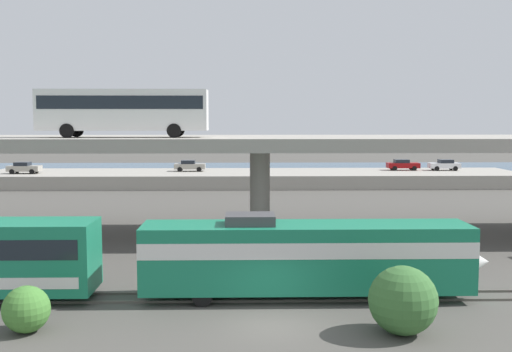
% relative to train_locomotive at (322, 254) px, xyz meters
% --- Properties ---
extents(ground_plane, '(260.00, 260.00, 0.00)m').
position_rel_train_locomotive_xyz_m(ground_plane, '(-2.61, -4.00, -2.19)').
color(ground_plane, '#4C4944').
extents(rail_strip_near, '(110.00, 0.12, 0.12)m').
position_rel_train_locomotive_xyz_m(rail_strip_near, '(-2.61, -0.72, -2.13)').
color(rail_strip_near, '#59544C').
rests_on(rail_strip_near, ground_plane).
extents(rail_strip_far, '(110.00, 0.12, 0.12)m').
position_rel_train_locomotive_xyz_m(rail_strip_far, '(-2.61, 0.72, -2.13)').
color(rail_strip_far, '#59544C').
rests_on(rail_strip_far, ground_plane).
extents(train_locomotive, '(17.10, 3.04, 4.18)m').
position_rel_train_locomotive_xyz_m(train_locomotive, '(0.00, 0.00, 0.00)').
color(train_locomotive, '#197A56').
rests_on(train_locomotive, ground_plane).
extents(highway_overpass, '(96.00, 10.84, 7.47)m').
position_rel_train_locomotive_xyz_m(highway_overpass, '(-2.61, 16.00, 4.55)').
color(highway_overpass, '#9E998E').
rests_on(highway_overpass, ground_plane).
extents(transit_bus_on_overpass, '(12.00, 2.68, 3.40)m').
position_rel_train_locomotive_xyz_m(transit_bus_on_overpass, '(-12.40, 14.51, 7.34)').
color(transit_bus_on_overpass, silver).
rests_on(transit_bus_on_overpass, highway_overpass).
extents(pier_parking_lot, '(70.59, 12.60, 1.75)m').
position_rel_train_locomotive_xyz_m(pier_parking_lot, '(-2.61, 51.00, -1.32)').
color(pier_parking_lot, '#9E998E').
rests_on(pier_parking_lot, ground_plane).
extents(parked_car_0, '(4.35, 1.82, 1.50)m').
position_rel_train_locomotive_xyz_m(parked_car_0, '(18.09, 53.09, 0.33)').
color(parked_car_0, maroon).
rests_on(parked_car_0, pier_parking_lot).
extents(parked_car_1, '(4.09, 1.97, 1.50)m').
position_rel_train_locomotive_xyz_m(parked_car_1, '(-32.17, 49.10, 0.33)').
color(parked_car_1, '#9E998C').
rests_on(parked_car_1, pier_parking_lot).
extents(parked_car_2, '(4.10, 1.95, 1.50)m').
position_rel_train_locomotive_xyz_m(parked_car_2, '(23.76, 52.76, 0.33)').
color(parked_car_2, silver).
rests_on(parked_car_2, pier_parking_lot).
extents(parked_car_3, '(4.14, 1.88, 1.50)m').
position_rel_train_locomotive_xyz_m(parked_car_3, '(-11.09, 52.12, 0.33)').
color(parked_car_3, '#9E998C').
rests_on(parked_car_3, pier_parking_lot).
extents(harbor_water, '(140.00, 36.00, 0.01)m').
position_rel_train_locomotive_xyz_m(harbor_water, '(-2.61, 74.00, -2.19)').
color(harbor_water, '#2D5170').
rests_on(harbor_water, ground_plane).
extents(shrub_left, '(1.95, 1.95, 1.95)m').
position_rel_train_locomotive_xyz_m(shrub_left, '(-12.83, -4.59, -1.22)').
color(shrub_left, '#448133').
rests_on(shrub_left, ground_plane).
extents(shrub_right, '(2.83, 2.83, 2.83)m').
position_rel_train_locomotive_xyz_m(shrub_right, '(2.65, -5.13, -0.78)').
color(shrub_right, '#396B33').
rests_on(shrub_right, ground_plane).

